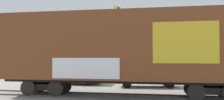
# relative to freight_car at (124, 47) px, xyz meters

# --- Properties ---
(ground_plane) EXTENTS (260.00, 260.00, 0.00)m
(ground_plane) POSITION_rel_freight_car_xyz_m (-0.31, 0.00, -2.83)
(ground_plane) COLOR gray
(track) EXTENTS (59.95, 6.27, 0.08)m
(track) POSITION_rel_freight_car_xyz_m (2.57, 0.19, -2.79)
(track) COLOR #4C4742
(track) RESTS_ON ground_plane
(freight_car) EXTENTS (14.55, 4.06, 5.04)m
(freight_car) POSITION_rel_freight_car_xyz_m (0.00, 0.00, 0.00)
(freight_car) COLOR brown
(freight_car) RESTS_ON ground_plane
(flagpole) EXTENTS (0.47, 1.48, 8.46)m
(flagpole) POSITION_rel_freight_car_xyz_m (-3.31, 13.62, 2.46)
(flagpole) COLOR silver
(flagpole) RESTS_ON ground_plane
(hillside) EXTENTS (117.76, 33.38, 14.79)m
(hillside) POSITION_rel_freight_car_xyz_m (-0.28, 63.18, 2.17)
(hillside) COLOR silver
(hillside) RESTS_ON ground_plane
(parked_car_black) EXTENTS (4.69, 2.05, 1.60)m
(parked_car_black) POSITION_rel_freight_car_xyz_m (-5.30, 5.05, -2.02)
(parked_car_black) COLOR black
(parked_car_black) RESTS_ON ground_plane
(parked_car_white) EXTENTS (4.85, 2.73, 1.57)m
(parked_car_white) POSITION_rel_freight_car_xyz_m (0.77, 4.67, -2.05)
(parked_car_white) COLOR silver
(parked_car_white) RESTS_ON ground_plane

